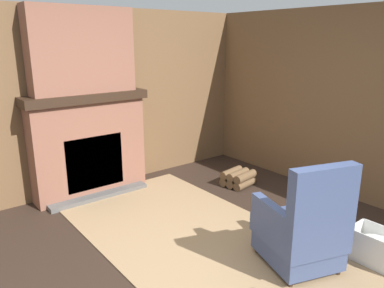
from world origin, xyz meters
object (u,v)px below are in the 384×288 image
Objects in this scene: laundry_basket at (380,248)px; decorative_plate_on_mantel at (87,83)px; oil_lamp_vase at (56,88)px; firewood_stack at (238,178)px; storage_case at (115,86)px; armchair at (302,230)px.

decorative_plate_on_mantel is at bearing -158.02° from laundry_basket.
decorative_plate_on_mantel is at bearing 92.87° from oil_lamp_vase.
storage_case is (-1.08, -1.29, 1.30)m from firewood_stack.
oil_lamp_vase reaches higher than storage_case.
laundry_basket is at bearing 27.86° from oil_lamp_vase.
decorative_plate_on_mantel is (-1.10, -1.68, 1.37)m from firewood_stack.
armchair is 2.32× the size of firewood_stack.
oil_lamp_vase is 0.40m from decorative_plate_on_mantel.
firewood_stack is at bearing 56.80° from decorative_plate_on_mantel.
laundry_basket is (0.43, 0.61, -0.21)m from armchair.
oil_lamp_vase reaches higher than armchair.
armchair is at bearing 6.52° from storage_case.
decorative_plate_on_mantel reaches higher than armchair.
firewood_stack is 2.21m from laundry_basket.
oil_lamp_vase is 0.79m from storage_case.
firewood_stack is 1.95× the size of storage_case.
firewood_stack is at bearing 62.56° from oil_lamp_vase.
armchair is at bearing -28.92° from firewood_stack.
armchair is 0.77m from laundry_basket.
storage_case is 0.39m from decorative_plate_on_mantel.
decorative_plate_on_mantel is (-3.28, -1.32, 1.32)m from laundry_basket.
storage_case is at bearing 89.99° from oil_lamp_vase.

